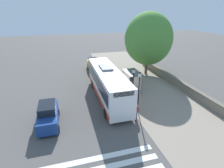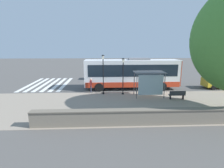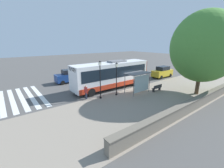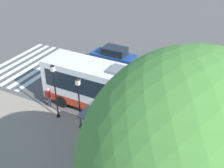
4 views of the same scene
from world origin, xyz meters
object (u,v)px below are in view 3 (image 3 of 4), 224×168
object	(u,v)px
bench	(157,88)
parked_car_far_lane	(69,76)
street_lamp_near	(116,76)
shade_tree	(204,47)
parked_car_behind_bus	(162,72)
bus	(112,74)
street_lamp_far	(100,77)
pedestrian	(86,91)
bus_shelter	(139,76)

from	to	relation	value
bench	parked_car_far_lane	size ratio (longest dim) A/B	0.38
street_lamp_near	shade_tree	size ratio (longest dim) A/B	0.41
street_lamp_near	parked_car_behind_bus	bearing A→B (deg)	-79.55
bus	street_lamp_far	world-z (taller)	street_lamp_far
bus	street_lamp_near	bearing A→B (deg)	152.77
bus	pedestrian	world-z (taller)	bus
bus	bench	bearing A→B (deg)	-141.12
street_lamp_near	parked_car_behind_bus	distance (m)	12.93
pedestrian	parked_car_behind_bus	distance (m)	16.25
street_lamp_far	street_lamp_near	bearing A→B (deg)	-96.48
street_lamp_near	street_lamp_far	size ratio (longest dim) A/B	0.92
pedestrian	shade_tree	distance (m)	14.43
street_lamp_far	bus	bearing A→B (deg)	-55.44
street_lamp_far	parked_car_far_lane	world-z (taller)	street_lamp_far
bus	parked_car_far_lane	world-z (taller)	bus
pedestrian	parked_car_behind_bus	world-z (taller)	parked_car_behind_bus
street_lamp_near	bus_shelter	bearing A→B (deg)	-113.24
pedestrian	street_lamp_near	xyz separation A→B (m)	(-1.05, -3.56, 1.43)
bus	bench	xyz separation A→B (m)	(-4.73, -3.82, -1.49)
bus	shade_tree	bearing A→B (deg)	-140.55
street_lamp_near	street_lamp_far	distance (m)	2.15
bus	pedestrian	size ratio (longest dim) A/B	6.99
bus_shelter	shade_tree	distance (m)	8.11
pedestrian	street_lamp_near	world-z (taller)	street_lamp_near
bus	street_lamp_near	size ratio (longest dim) A/B	2.85
bus	street_lamp_far	distance (m)	4.29
parked_car_far_lane	bus	bearing A→B (deg)	-151.80
bus_shelter	parked_car_far_lane	size ratio (longest dim) A/B	0.72
pedestrian	parked_car_far_lane	size ratio (longest dim) A/B	0.38
street_lamp_near	bus	bearing A→B (deg)	-27.23
street_lamp_near	parked_car_far_lane	xyz separation A→B (m)	(9.24, 2.17, -1.38)
bus_shelter	street_lamp_near	bearing A→B (deg)	66.76
bench	shade_tree	size ratio (longest dim) A/B	0.17
bus_shelter	bus	bearing A→B (deg)	18.12
pedestrian	shade_tree	size ratio (longest dim) A/B	0.17
bus	street_lamp_near	distance (m)	3.01
bench	parked_car_behind_bus	xyz separation A→B (m)	(4.42, -7.46, 0.49)
bus	pedestrian	bearing A→B (deg)	107.96
bus	parked_car_behind_bus	xyz separation A→B (m)	(-0.32, -11.28, -1.00)
street_lamp_far	parked_car_behind_bus	xyz separation A→B (m)	(2.09, -14.77, -1.60)
shade_tree	bus_shelter	bearing A→B (deg)	50.83
street_lamp_near	bench	bearing A→B (deg)	-111.92
bench	parked_car_behind_bus	distance (m)	8.68
bus_shelter	bench	size ratio (longest dim) A/B	1.91
bus_shelter	street_lamp_far	world-z (taller)	street_lamp_far
street_lamp_near	street_lamp_far	xyz separation A→B (m)	(0.24, 2.13, 0.19)
pedestrian	bench	size ratio (longest dim) A/B	1.00
bench	street_lamp_far	bearing A→B (deg)	72.35
bench	parked_car_far_lane	distance (m)	13.51
street_lamp_far	bench	bearing A→B (deg)	-107.65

